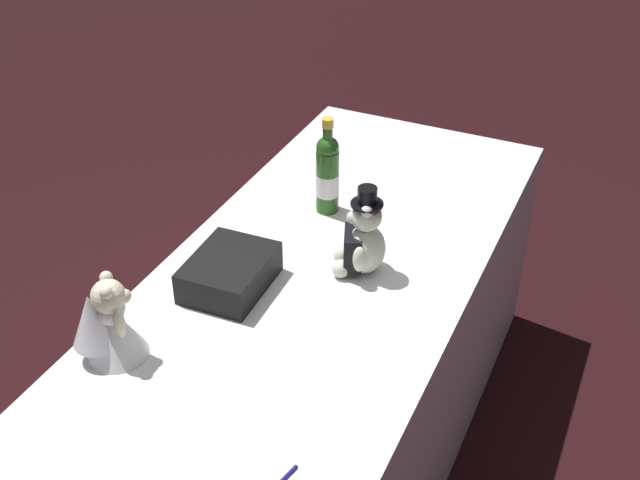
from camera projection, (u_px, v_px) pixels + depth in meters
The scene contains 6 objects.
ground_plane at pixel (320, 453), 2.77m from camera, with size 12.00×12.00×0.00m, color black.
reception_table at pixel (320, 369), 2.55m from camera, with size 2.03×0.86×0.79m, color white.
teddy_bear_groom at pixel (362, 241), 2.27m from camera, with size 0.16×0.16×0.27m.
teddy_bear_bride at pixel (108, 323), 1.97m from camera, with size 0.19×0.20×0.23m.
champagne_bottle at pixel (327, 173), 2.52m from camera, with size 0.07×0.07×0.32m.
gift_case_black at pixel (229, 272), 2.23m from camera, with size 0.27×0.22×0.09m.
Camera 1 is at (1.70, 0.79, 2.17)m, focal length 45.29 mm.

